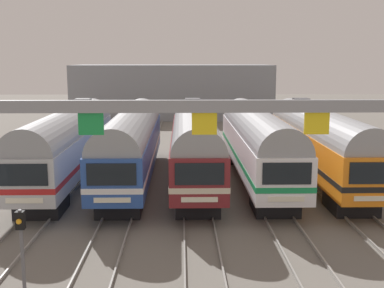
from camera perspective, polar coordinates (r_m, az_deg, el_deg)
The scene contains 10 objects.
ground_plane at distance 31.59m, azimuth 0.28°, elevation -4.49°, with size 160.00×160.00×0.00m, color slate.
track_bed at distance 48.22m, azimuth -0.26°, elevation 0.65°, with size 17.68×70.00×0.15m.
commuter_train_stainless at distance 31.86m, azimuth -14.42°, elevation 0.26°, with size 2.88×18.06×5.05m.
commuter_train_blue at distance 31.18m, azimuth -7.17°, elevation 0.29°, with size 2.88×18.06×4.77m.
commuter_train_maroon at distance 31.03m, azimuth 0.28°, elevation 0.32°, with size 2.88×18.06×5.05m.
commuter_train_white at distance 31.39m, azimuth 7.68°, elevation 0.34°, with size 2.88×18.06×4.77m.
commuter_train_orange at distance 32.27m, azimuth 14.79°, elevation 0.36°, with size 2.88×18.06×5.05m.
catenary_gantry at distance 17.30m, azimuth 1.47°, elevation 1.16°, with size 21.41×0.44×6.97m.
yard_signal_mast at distance 16.95m, azimuth -19.54°, elevation -10.39°, with size 0.28×0.35×3.10m.
maintenance_building at distance 66.79m, azimuth -2.27°, elevation 6.27°, with size 26.52×10.00×7.16m, color gray.
Camera 1 is at (-0.81, -30.58, 7.89)m, focal length 45.10 mm.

